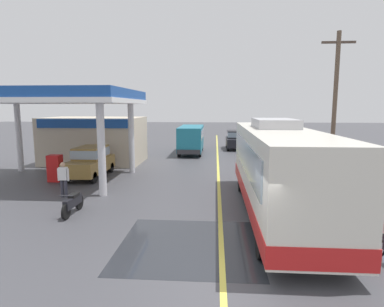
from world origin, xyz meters
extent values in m
plane|color=#424247|center=(0.00, 20.00, 0.00)|extent=(120.00, 120.00, 0.00)
cube|color=#D8CC4C|center=(0.00, 15.00, 0.00)|extent=(0.16, 50.00, 0.01)
cube|color=#26282D|center=(-0.99, 1.61, 0.00)|extent=(4.20, 4.17, 0.01)
cube|color=silver|center=(2.21, 4.81, 1.88)|extent=(2.50, 11.00, 2.90)
cube|color=red|center=(2.21, 4.81, 0.77)|extent=(2.54, 11.04, 0.56)
cube|color=#8C9EAD|center=(2.21, -0.63, 2.42)|extent=(2.30, 0.10, 1.40)
cube|color=#8C9EAD|center=(0.94, 4.81, 2.33)|extent=(0.06, 9.35, 1.10)
cube|color=#8C9EAD|center=(3.48, 4.81, 2.33)|extent=(0.06, 9.35, 1.10)
cube|color=white|center=(2.21, -0.62, 3.12)|extent=(1.75, 0.08, 0.32)
cube|color=#B2B2B7|center=(2.21, 5.81, 3.51)|extent=(1.60, 2.80, 0.36)
cylinder|color=black|center=(1.11, 0.91, 0.50)|extent=(0.30, 1.00, 1.00)
cylinder|color=black|center=(3.31, 0.91, 0.50)|extent=(0.30, 1.00, 1.00)
cylinder|color=black|center=(1.11, 8.11, 0.50)|extent=(0.30, 1.00, 1.00)
cylinder|color=black|center=(3.31, 8.11, 0.50)|extent=(0.30, 1.00, 1.00)
cube|color=#194799|center=(-9.20, 9.52, 4.85)|extent=(9.00, 7.00, 0.50)
cube|color=white|center=(-9.20, 9.52, 4.48)|extent=(9.10, 7.10, 0.24)
cylinder|color=silver|center=(-5.50, 6.82, 2.30)|extent=(0.36, 0.36, 4.60)
cylinder|color=silver|center=(-12.90, 12.22, 2.30)|extent=(0.36, 0.36, 4.60)
cylinder|color=silver|center=(-5.50, 12.22, 2.30)|extent=(0.36, 0.36, 4.60)
cube|color=red|center=(-9.20, 9.52, 0.75)|extent=(0.70, 0.60, 1.50)
cube|color=beige|center=(-9.20, 15.72, 1.70)|extent=(7.00, 4.40, 3.40)
cube|color=#194799|center=(-9.20, 13.48, 3.05)|extent=(6.30, 0.10, 0.60)
cube|color=olive|center=(-7.65, 10.73, 0.72)|extent=(1.70, 4.20, 0.80)
cube|color=olive|center=(-7.65, 10.93, 1.47)|extent=(1.50, 2.31, 0.70)
cube|color=#8C9EAD|center=(-7.65, 10.93, 1.47)|extent=(1.53, 2.35, 0.49)
cylinder|color=black|center=(-8.40, 9.23, 0.32)|extent=(0.20, 0.64, 0.64)
cylinder|color=black|center=(-6.90, 9.23, 0.32)|extent=(0.20, 0.64, 0.64)
cylinder|color=black|center=(-8.40, 12.23, 0.32)|extent=(0.20, 0.64, 0.64)
cylinder|color=black|center=(-6.90, 12.23, 0.32)|extent=(0.20, 0.64, 0.64)
cube|color=teal|center=(-2.37, 21.09, 1.39)|extent=(2.00, 6.00, 2.10)
cube|color=#8C9EAD|center=(-2.37, 21.09, 1.79)|extent=(2.04, 5.10, 0.80)
cube|color=#2D2D33|center=(-2.37, 18.04, 0.54)|extent=(1.90, 0.16, 0.36)
cylinder|color=black|center=(-3.25, 19.09, 0.38)|extent=(0.22, 0.76, 0.76)
cylinder|color=black|center=(-1.49, 19.09, 0.38)|extent=(0.22, 0.76, 0.76)
cylinder|color=black|center=(-3.25, 23.09, 0.38)|extent=(0.22, 0.76, 0.76)
cylinder|color=black|center=(-1.49, 23.09, 0.38)|extent=(0.22, 0.76, 0.76)
torus|color=black|center=(4.43, 1.29, 0.36)|extent=(0.06, 0.72, 0.72)
cylinder|color=black|center=(-5.76, 3.52, 0.30)|extent=(0.10, 0.60, 0.60)
cylinder|color=black|center=(-5.76, 4.72, 0.30)|extent=(0.10, 0.60, 0.60)
cube|color=black|center=(-5.76, 4.12, 0.50)|extent=(0.20, 1.30, 0.36)
cube|color=black|center=(-5.76, 4.27, 0.72)|extent=(0.24, 0.60, 0.12)
cylinder|color=#2D2D33|center=(-5.76, 3.57, 0.90)|extent=(0.55, 0.04, 0.04)
cylinder|color=#33333F|center=(-7.31, 6.43, 0.41)|extent=(0.14, 0.14, 0.82)
cylinder|color=#33333F|center=(-7.13, 6.43, 0.41)|extent=(0.14, 0.14, 0.82)
cube|color=silver|center=(-7.22, 6.43, 1.12)|extent=(0.36, 0.22, 0.60)
sphere|color=tan|center=(-7.22, 6.43, 1.55)|extent=(0.22, 0.22, 0.22)
cylinder|color=silver|center=(-7.45, 6.43, 1.07)|extent=(0.09, 0.09, 0.58)
cylinder|color=silver|center=(-6.99, 6.43, 1.07)|extent=(0.09, 0.09, 0.58)
cube|color=black|center=(1.75, 24.39, 0.72)|extent=(1.70, 4.20, 0.80)
cube|color=black|center=(1.75, 24.59, 1.47)|extent=(1.50, 2.31, 0.70)
cube|color=#8C9EAD|center=(1.75, 24.59, 1.47)|extent=(1.53, 2.35, 0.49)
cylinder|color=black|center=(1.00, 22.89, 0.32)|extent=(0.20, 0.64, 0.64)
cylinder|color=black|center=(2.50, 22.89, 0.32)|extent=(0.20, 0.64, 0.64)
cylinder|color=black|center=(1.00, 25.89, 0.32)|extent=(0.20, 0.64, 0.64)
cylinder|color=black|center=(2.50, 25.89, 0.32)|extent=(0.20, 0.64, 0.64)
cylinder|color=brown|center=(6.42, 11.01, 4.13)|extent=(0.24, 0.24, 8.25)
cube|color=#4C3D33|center=(6.42, 11.01, 7.65)|extent=(1.80, 0.12, 0.12)
camera|label=1|loc=(-0.22, -7.70, 4.18)|focal=30.16mm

